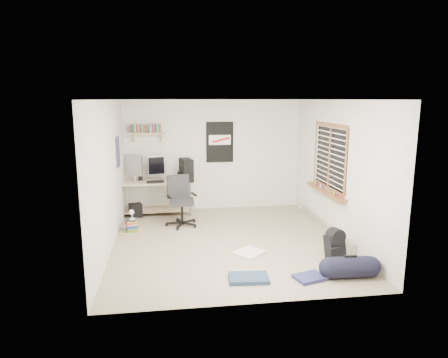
{
  "coord_description": "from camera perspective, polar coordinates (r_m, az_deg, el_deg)",
  "views": [
    {
      "loc": [
        -1.0,
        -6.73,
        2.51
      ],
      "look_at": [
        -0.02,
        0.34,
        1.08
      ],
      "focal_mm": 32.0,
      "sensor_mm": 36.0,
      "label": 1
    }
  ],
  "objects": [
    {
      "name": "keyboard",
      "position": [
        8.64,
        -9.8,
        -0.33
      ],
      "size": [
        0.38,
        0.19,
        0.02
      ],
      "primitive_type": "cube",
      "rotation": [
        0.0,
        0.0,
        0.17
      ],
      "color": "black",
      "rests_on": "desk"
    },
    {
      "name": "poster_back_wall",
      "position": [
        9.08,
        -0.61,
        5.29
      ],
      "size": [
        0.62,
        0.03,
        0.92
      ],
      "primitive_type": "cube",
      "color": "black",
      "rests_on": "back_wall"
    },
    {
      "name": "desk",
      "position": [
        8.99,
        -9.99,
        -2.62
      ],
      "size": [
        1.85,
        1.3,
        0.78
      ],
      "primitive_type": "cube",
      "rotation": [
        0.0,
        0.0,
        -0.36
      ],
      "color": "tan",
      "rests_on": "floor"
    },
    {
      "name": "floor",
      "position": [
        7.25,
        0.49,
        -8.93
      ],
      "size": [
        4.0,
        4.5,
        0.01
      ],
      "primitive_type": "cube",
      "color": "gray",
      "rests_on": "ground"
    },
    {
      "name": "poster_left_wall",
      "position": [
        8.05,
        -14.92,
        3.77
      ],
      "size": [
        0.02,
        0.42,
        0.6
      ],
      "primitive_type": "cube",
      "color": "navy",
      "rests_on": "left_wall"
    },
    {
      "name": "desk_lamp",
      "position": [
        7.84,
        -13.01,
        -4.7
      ],
      "size": [
        0.17,
        0.21,
        0.18
      ],
      "primitive_type": "cube",
      "rotation": [
        0.0,
        0.0,
        -0.37
      ],
      "color": "white",
      "rests_on": "book_stack"
    },
    {
      "name": "left_wall",
      "position": [
        6.92,
        -16.15,
        0.42
      ],
      "size": [
        0.01,
        4.5,
        2.5
      ],
      "primitive_type": "cube",
      "color": "silver",
      "rests_on": "ground"
    },
    {
      "name": "pc_tower",
      "position": [
        8.61,
        -5.41,
        1.31
      ],
      "size": [
        0.31,
        0.49,
        0.48
      ],
      "primitive_type": "cube",
      "rotation": [
        0.0,
        0.0,
        0.2
      ],
      "color": "black",
      "rests_on": "desk"
    },
    {
      "name": "monitor_left",
      "position": [
        8.89,
        -12.64,
        1.35
      ],
      "size": [
        0.4,
        0.33,
        0.46
      ],
      "primitive_type": "cube",
      "rotation": [
        0.0,
        0.0,
        -0.61
      ],
      "color": "#949499",
      "rests_on": "desk"
    },
    {
      "name": "right_wall",
      "position": [
        7.47,
        15.9,
        1.22
      ],
      "size": [
        0.01,
        4.5,
        2.5
      ],
      "primitive_type": "cube",
      "color": "silver",
      "rests_on": "ground"
    },
    {
      "name": "window",
      "position": [
        7.69,
        14.72,
        3.07
      ],
      "size": [
        0.1,
        1.5,
        1.26
      ],
      "primitive_type": "cube",
      "color": "brown",
      "rests_on": "right_wall"
    },
    {
      "name": "subwoofer",
      "position": [
        8.87,
        -12.52,
        -4.42
      ],
      "size": [
        0.32,
        0.32,
        0.3
      ],
      "primitive_type": "cube",
      "rotation": [
        0.0,
        0.0,
        0.22
      ],
      "color": "black",
      "rests_on": "floor"
    },
    {
      "name": "book_stack",
      "position": [
        7.93,
        -13.07,
        -6.26
      ],
      "size": [
        0.5,
        0.42,
        0.33
      ],
      "primitive_type": "cube",
      "rotation": [
        0.0,
        0.0,
        -0.04
      ],
      "color": "brown",
      "rests_on": "floor"
    },
    {
      "name": "office_chair",
      "position": [
        8.03,
        -6.05,
        -3.27
      ],
      "size": [
        0.83,
        0.83,
        1.01
      ],
      "primitive_type": "cube",
      "rotation": [
        0.0,
        0.0,
        0.29
      ],
      "color": "#242427",
      "rests_on": "floor"
    },
    {
      "name": "baseboard_heater",
      "position": [
        8.0,
        14.26,
        -6.61
      ],
      "size": [
        0.08,
        2.5,
        0.18
      ],
      "primitive_type": "cube",
      "color": "#B7B2A8",
      "rests_on": "floor"
    },
    {
      "name": "backpack",
      "position": [
        6.68,
        15.55,
        -9.3
      ],
      "size": [
        0.35,
        0.31,
        0.4
      ],
      "primitive_type": "cube",
      "rotation": [
        0.0,
        0.0,
        0.3
      ],
      "color": "black",
      "rests_on": "floor"
    },
    {
      "name": "jeans_a",
      "position": [
        5.8,
        3.55,
        -13.96
      ],
      "size": [
        0.59,
        0.4,
        0.06
      ],
      "primitive_type": "cube",
      "rotation": [
        0.0,
        0.0,
        -0.08
      ],
      "color": "#23344F",
      "rests_on": "floor"
    },
    {
      "name": "ceiling",
      "position": [
        6.8,
        0.53,
        11.32
      ],
      "size": [
        4.0,
        4.5,
        0.01
      ],
      "primitive_type": "cube",
      "color": "white",
      "rests_on": "ground"
    },
    {
      "name": "back_wall",
      "position": [
        9.13,
        -1.56,
        3.42
      ],
      "size": [
        4.0,
        0.01,
        2.5
      ],
      "primitive_type": "cube",
      "color": "silver",
      "rests_on": "ground"
    },
    {
      "name": "speaker_right",
      "position": [
        8.77,
        -6.37,
        0.46
      ],
      "size": [
        0.1,
        0.1,
        0.17
      ],
      "primitive_type": "cube",
      "rotation": [
        0.0,
        0.0,
        0.15
      ],
      "color": "black",
      "rests_on": "desk"
    },
    {
      "name": "jeans_b",
      "position": [
        5.95,
        12.13,
        -13.58
      ],
      "size": [
        0.49,
        0.42,
        0.05
      ],
      "primitive_type": "cube",
      "rotation": [
        0.0,
        0.0,
        0.3
      ],
      "color": "navy",
      "rests_on": "floor"
    },
    {
      "name": "tshirt",
      "position": [
        6.71,
        3.65,
        -10.46
      ],
      "size": [
        0.6,
        0.59,
        0.04
      ],
      "primitive_type": "cube",
      "rotation": [
        0.0,
        0.0,
        0.68
      ],
      "color": "silver",
      "rests_on": "floor"
    },
    {
      "name": "duffel_bag",
      "position": [
        6.1,
        17.54,
        -12.05
      ],
      "size": [
        0.32,
        0.32,
        0.61
      ],
      "primitive_type": "cylinder",
      "rotation": [
        0.0,
        0.0,
        -0.06
      ],
      "color": "black",
      "rests_on": "floor"
    },
    {
      "name": "monitor_right",
      "position": [
        8.87,
        -9.56,
        1.31
      ],
      "size": [
        0.4,
        0.2,
        0.42
      ],
      "primitive_type": "cube",
      "rotation": [
        0.0,
        0.0,
        0.28
      ],
      "color": "#B7B7BC",
      "rests_on": "desk"
    },
    {
      "name": "wall_shelf",
      "position": [
        8.91,
        -10.86,
        6.46
      ],
      "size": [
        0.8,
        0.22,
        0.24
      ],
      "primitive_type": "cube",
      "color": "tan",
      "rests_on": "back_wall"
    },
    {
      "name": "speaker_left",
      "position": [
        8.87,
        -11.8,
        0.42
      ],
      "size": [
        0.1,
        0.1,
        0.18
      ],
      "primitive_type": "cube",
      "rotation": [
        0.0,
        0.0,
        -0.15
      ],
      "color": "black",
      "rests_on": "desk"
    }
  ]
}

